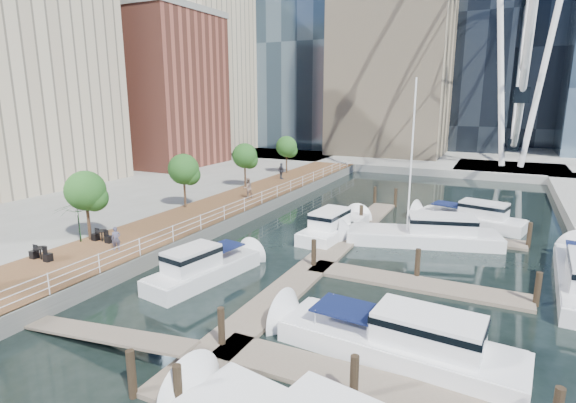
# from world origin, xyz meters

# --- Properties ---
(ground) EXTENTS (520.00, 520.00, 0.00)m
(ground) POSITION_xyz_m (0.00, 0.00, 0.00)
(ground) COLOR black
(ground) RESTS_ON ground
(boardwalk) EXTENTS (6.00, 60.00, 1.00)m
(boardwalk) POSITION_xyz_m (-9.00, 15.00, 0.50)
(boardwalk) COLOR brown
(boardwalk) RESTS_ON ground
(seawall) EXTENTS (0.25, 60.00, 1.00)m
(seawall) POSITION_xyz_m (-6.00, 15.00, 0.50)
(seawall) COLOR #595954
(seawall) RESTS_ON ground
(land_inland) EXTENTS (48.00, 90.00, 1.00)m
(land_inland) POSITION_xyz_m (-36.00, 15.00, 0.50)
(land_inland) COLOR gray
(land_inland) RESTS_ON ground
(land_far) EXTENTS (200.00, 114.00, 1.00)m
(land_far) POSITION_xyz_m (0.00, 102.00, 0.50)
(land_far) COLOR gray
(land_far) RESTS_ON ground
(pier) EXTENTS (14.00, 12.00, 1.00)m
(pier) POSITION_xyz_m (14.00, 52.00, 0.50)
(pier) COLOR gray
(pier) RESTS_ON ground
(railing) EXTENTS (0.10, 60.00, 1.05)m
(railing) POSITION_xyz_m (-6.10, 15.00, 1.52)
(railing) COLOR white
(railing) RESTS_ON boardwalk
(floating_docks) EXTENTS (16.00, 34.00, 2.60)m
(floating_docks) POSITION_xyz_m (7.97, 9.98, 0.49)
(floating_docks) COLOR #6D6051
(floating_docks) RESTS_ON ground
(midrise_condos) EXTENTS (19.00, 67.00, 28.00)m
(midrise_condos) POSITION_xyz_m (-33.57, 26.82, 13.42)
(midrise_condos) COLOR #BCAD8E
(midrise_condos) RESTS_ON ground
(street_trees) EXTENTS (2.60, 42.60, 4.60)m
(street_trees) POSITION_xyz_m (-11.40, 14.00, 4.29)
(street_trees) COLOR #3F2B1C
(street_trees) RESTS_ON ground
(cafe_tables) EXTENTS (2.50, 13.70, 0.74)m
(cafe_tables) POSITION_xyz_m (-10.40, -2.00, 1.37)
(cafe_tables) COLOR black
(cafe_tables) RESTS_ON ground
(yacht_foreground) EXTENTS (10.70, 3.71, 2.15)m
(yacht_foreground) POSITION_xyz_m (9.71, 0.48, 0.00)
(yacht_foreground) COLOR white
(yacht_foreground) RESTS_ON ground
(pedestrian_near) EXTENTS (0.64, 0.62, 1.48)m
(pedestrian_near) POSITION_xyz_m (-8.12, 3.14, 1.74)
(pedestrian_near) COLOR #44445A
(pedestrian_near) RESTS_ON boardwalk
(pedestrian_mid) EXTENTS (1.14, 1.19, 1.93)m
(pedestrian_mid) POSITION_xyz_m (-8.35, 19.38, 1.97)
(pedestrian_mid) COLOR #896E5F
(pedestrian_mid) RESTS_ON boardwalk
(pedestrian_far) EXTENTS (1.19, 0.97, 1.90)m
(pedestrian_far) POSITION_xyz_m (-10.03, 29.82, 1.95)
(pedestrian_far) COLOR #383A46
(pedestrian_far) RESTS_ON boardwalk
(moored_yachts) EXTENTS (23.34, 32.70, 11.50)m
(moored_yachts) POSITION_xyz_m (8.50, 13.01, 0.00)
(moored_yachts) COLOR silver
(moored_yachts) RESTS_ON ground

